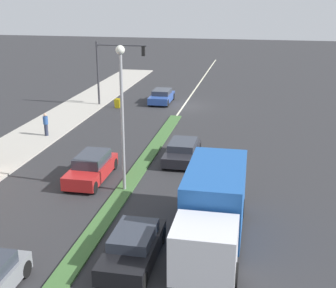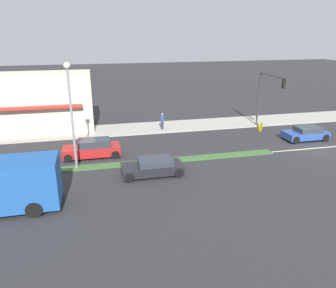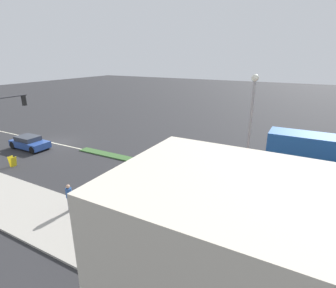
{
  "view_description": "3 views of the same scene",
  "coord_description": "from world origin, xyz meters",
  "px_view_note": "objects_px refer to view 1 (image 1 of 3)",
  "views": [
    {
      "loc": [
        -6.52,
        40.82,
        9.92
      ],
      "look_at": [
        -1.69,
        16.13,
        1.65
      ],
      "focal_mm": 50.0,
      "sensor_mm": 36.0,
      "label": 1
    },
    {
      "loc": [
        -22.48,
        17.76,
        9.37
      ],
      "look_at": [
        -1.08,
        12.82,
        1.76
      ],
      "focal_mm": 35.0,
      "sensor_mm": 36.0,
      "label": 2
    },
    {
      "loc": [
        16.82,
        22.41,
        8.51
      ],
      "look_at": [
        -0.66,
        12.91,
        1.8
      ],
      "focal_mm": 28.0,
      "sensor_mm": 36.0,
      "label": 3
    }
  ],
  "objects_px": {
    "hatchback_red": "(91,168)",
    "delivery_truck": "(213,207)",
    "street_lamp": "(122,101)",
    "traffic_signal_main": "(113,63)",
    "coupe_blue": "(162,96)",
    "pedestrian": "(46,124)",
    "suv_black": "(133,247)",
    "warning_aframe_sign": "(117,103)",
    "sedan_dark": "(182,151)"
  },
  "relations": [
    {
      "from": "hatchback_red",
      "to": "delivery_truck",
      "type": "bearing_deg",
      "value": 143.83
    },
    {
      "from": "street_lamp",
      "to": "traffic_signal_main",
      "type": "bearing_deg",
      "value": -71.13
    },
    {
      "from": "traffic_signal_main",
      "to": "coupe_blue",
      "type": "xyz_separation_m",
      "value": [
        -3.92,
        -2.08,
        -3.3
      ]
    },
    {
      "from": "traffic_signal_main",
      "to": "pedestrian",
      "type": "bearing_deg",
      "value": 79.07
    },
    {
      "from": "suv_black",
      "to": "pedestrian",
      "type": "bearing_deg",
      "value": -54.53
    },
    {
      "from": "pedestrian",
      "to": "delivery_truck",
      "type": "distance_m",
      "value": 17.78
    },
    {
      "from": "warning_aframe_sign",
      "to": "coupe_blue",
      "type": "distance_m",
      "value": 4.41
    },
    {
      "from": "delivery_truck",
      "to": "sedan_dark",
      "type": "distance_m",
      "value": 9.7
    },
    {
      "from": "street_lamp",
      "to": "suv_black",
      "type": "bearing_deg",
      "value": 108.94
    },
    {
      "from": "warning_aframe_sign",
      "to": "hatchback_red",
      "type": "bearing_deg",
      "value": 102.06
    },
    {
      "from": "street_lamp",
      "to": "coupe_blue",
      "type": "bearing_deg",
      "value": -83.72
    },
    {
      "from": "delivery_truck",
      "to": "suv_black",
      "type": "relative_size",
      "value": 1.81
    },
    {
      "from": "street_lamp",
      "to": "pedestrian",
      "type": "bearing_deg",
      "value": -44.72
    },
    {
      "from": "delivery_truck",
      "to": "hatchback_red",
      "type": "bearing_deg",
      "value": -36.17
    },
    {
      "from": "delivery_truck",
      "to": "suv_black",
      "type": "height_order",
      "value": "delivery_truck"
    },
    {
      "from": "traffic_signal_main",
      "to": "suv_black",
      "type": "xyz_separation_m",
      "value": [
        -8.32,
        24.33,
        -3.28
      ]
    },
    {
      "from": "street_lamp",
      "to": "delivery_truck",
      "type": "distance_m",
      "value": 7.27
    },
    {
      "from": "street_lamp",
      "to": "sedan_dark",
      "type": "height_order",
      "value": "street_lamp"
    },
    {
      "from": "street_lamp",
      "to": "pedestrian",
      "type": "distance_m",
      "value": 11.95
    },
    {
      "from": "street_lamp",
      "to": "sedan_dark",
      "type": "distance_m",
      "value": 6.99
    },
    {
      "from": "pedestrian",
      "to": "coupe_blue",
      "type": "xyz_separation_m",
      "value": [
        -5.85,
        -12.03,
        -0.37
      ]
    },
    {
      "from": "delivery_truck",
      "to": "sedan_dark",
      "type": "xyz_separation_m",
      "value": [
        2.8,
        -9.24,
        -0.89
      ]
    },
    {
      "from": "warning_aframe_sign",
      "to": "sedan_dark",
      "type": "height_order",
      "value": "sedan_dark"
    },
    {
      "from": "traffic_signal_main",
      "to": "sedan_dark",
      "type": "xyz_separation_m",
      "value": [
        -8.32,
        12.79,
        -3.32
      ]
    },
    {
      "from": "suv_black",
      "to": "hatchback_red",
      "type": "height_order",
      "value": "hatchback_red"
    },
    {
      "from": "delivery_truck",
      "to": "coupe_blue",
      "type": "xyz_separation_m",
      "value": [
        7.2,
        -24.11,
        -0.87
      ]
    },
    {
      "from": "pedestrian",
      "to": "sedan_dark",
      "type": "xyz_separation_m",
      "value": [
        -10.25,
        2.83,
        -0.39
      ]
    },
    {
      "from": "traffic_signal_main",
      "to": "coupe_blue",
      "type": "distance_m",
      "value": 5.53
    },
    {
      "from": "hatchback_red",
      "to": "traffic_signal_main",
      "type": "bearing_deg",
      "value": -76.82
    },
    {
      "from": "delivery_truck",
      "to": "hatchback_red",
      "type": "height_order",
      "value": "delivery_truck"
    },
    {
      "from": "suv_black",
      "to": "warning_aframe_sign",
      "type": "bearing_deg",
      "value": -71.67
    },
    {
      "from": "traffic_signal_main",
      "to": "street_lamp",
      "type": "height_order",
      "value": "street_lamp"
    },
    {
      "from": "delivery_truck",
      "to": "hatchback_red",
      "type": "distance_m",
      "value": 8.95
    },
    {
      "from": "warning_aframe_sign",
      "to": "suv_black",
      "type": "xyz_separation_m",
      "value": [
        -7.84,
        23.65,
        0.2
      ]
    },
    {
      "from": "warning_aframe_sign",
      "to": "suv_black",
      "type": "distance_m",
      "value": 24.91
    },
    {
      "from": "pedestrian",
      "to": "delivery_truck",
      "type": "xyz_separation_m",
      "value": [
        -13.05,
        12.08,
        0.5
      ]
    },
    {
      "from": "traffic_signal_main",
      "to": "hatchback_red",
      "type": "height_order",
      "value": "traffic_signal_main"
    },
    {
      "from": "pedestrian",
      "to": "delivery_truck",
      "type": "bearing_deg",
      "value": 137.22
    },
    {
      "from": "traffic_signal_main",
      "to": "delivery_truck",
      "type": "bearing_deg",
      "value": 116.79
    },
    {
      "from": "warning_aframe_sign",
      "to": "delivery_truck",
      "type": "xyz_separation_m",
      "value": [
        -10.64,
        21.34,
        1.04
      ]
    },
    {
      "from": "street_lamp",
      "to": "sedan_dark",
      "type": "bearing_deg",
      "value": -113.19
    },
    {
      "from": "pedestrian",
      "to": "warning_aframe_sign",
      "type": "bearing_deg",
      "value": -104.58
    },
    {
      "from": "pedestrian",
      "to": "suv_black",
      "type": "xyz_separation_m",
      "value": [
        -10.25,
        14.38,
        -0.34
      ]
    },
    {
      "from": "warning_aframe_sign",
      "to": "hatchback_red",
      "type": "xyz_separation_m",
      "value": [
        -3.44,
        16.08,
        0.25
      ]
    },
    {
      "from": "sedan_dark",
      "to": "hatchback_red",
      "type": "xyz_separation_m",
      "value": [
        4.4,
        3.98,
        0.1
      ]
    },
    {
      "from": "coupe_blue",
      "to": "hatchback_red",
      "type": "distance_m",
      "value": 18.84
    },
    {
      "from": "warning_aframe_sign",
      "to": "delivery_truck",
      "type": "height_order",
      "value": "delivery_truck"
    },
    {
      "from": "delivery_truck",
      "to": "warning_aframe_sign",
      "type": "bearing_deg",
      "value": -63.51
    },
    {
      "from": "street_lamp",
      "to": "coupe_blue",
      "type": "distance_m",
      "value": 20.55
    },
    {
      "from": "street_lamp",
      "to": "sedan_dark",
      "type": "xyz_separation_m",
      "value": [
        -2.2,
        -5.14,
        -4.2
      ]
    }
  ]
}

